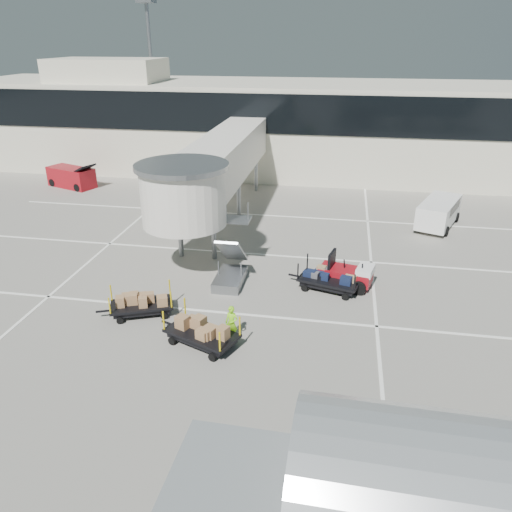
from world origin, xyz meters
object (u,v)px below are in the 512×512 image
object	(u,v)px
box_cart_far	(141,304)
ground_worker	(232,323)
minivan	(439,211)
belt_loader	(72,177)
suitcase_cart	(328,280)
baggage_tug	(347,274)
box_cart_near	(203,334)

from	to	relation	value
box_cart_far	ground_worker	size ratio (longest dim) A/B	2.25
minivan	belt_loader	size ratio (longest dim) A/B	1.07
minivan	suitcase_cart	bearing A→B (deg)	-101.12
minivan	baggage_tug	bearing A→B (deg)	-98.99
suitcase_cart	belt_loader	size ratio (longest dim) A/B	0.80
baggage_tug	belt_loader	size ratio (longest dim) A/B	0.61
suitcase_cart	box_cart_near	world-z (taller)	box_cart_near
suitcase_cart	ground_worker	world-z (taller)	ground_worker
baggage_tug	box_cart_far	bearing A→B (deg)	-139.94
baggage_tug	suitcase_cart	world-z (taller)	baggage_tug
baggage_tug	box_cart_far	distance (m)	10.43
suitcase_cart	ground_worker	bearing A→B (deg)	-110.52
box_cart_near	box_cart_far	bearing A→B (deg)	172.78
belt_loader	minivan	bearing A→B (deg)	11.95
ground_worker	minivan	world-z (taller)	minivan
baggage_tug	belt_loader	distance (m)	27.57
box_cart_near	box_cart_far	xyz separation A→B (m)	(-3.54, 2.05, -0.03)
box_cart_near	minivan	size ratio (longest dim) A/B	0.73
box_cart_far	belt_loader	size ratio (longest dim) A/B	0.73
baggage_tug	minivan	distance (m)	11.79
box_cart_near	belt_loader	xyz separation A→B (m)	(-17.51, 21.30, 0.25)
baggage_tug	ground_worker	distance (m)	7.59
baggage_tug	minivan	xyz separation A→B (m)	(6.04, 10.12, 0.44)
suitcase_cart	belt_loader	bearing A→B (deg)	161.45
box_cart_far	minivan	world-z (taller)	minivan
box_cart_far	minivan	distance (m)	21.30
box_cart_near	belt_loader	world-z (taller)	belt_loader
baggage_tug	box_cart_far	xyz separation A→B (m)	(-9.37, -4.58, -0.10)
box_cart_near	box_cart_far	size ratio (longest dim) A/B	1.08
baggage_tug	ground_worker	world-z (taller)	baggage_tug
baggage_tug	minivan	world-z (taller)	minivan
box_cart_far	box_cart_near	bearing A→B (deg)	-52.11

